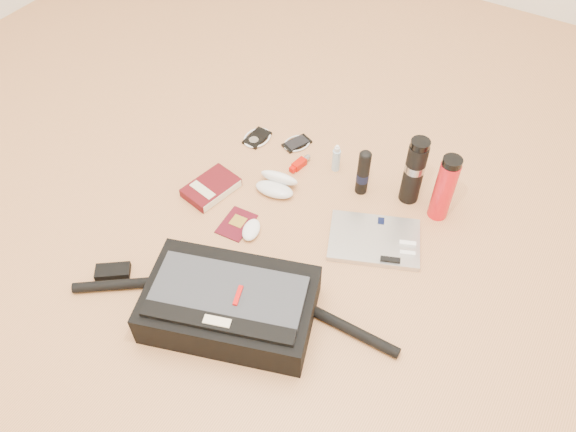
{
  "coord_description": "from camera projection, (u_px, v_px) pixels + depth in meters",
  "views": [
    {
      "loc": [
        0.62,
        -0.96,
        1.5
      ],
      "look_at": [
        -0.02,
        0.11,
        0.06
      ],
      "focal_mm": 35.0,
      "sensor_mm": 36.0,
      "label": 1
    }
  ],
  "objects": [
    {
      "name": "ipod",
      "position": [
        257.0,
        138.0,
        2.25
      ],
      "size": [
        0.1,
        0.12,
        0.01
      ],
      "rotation": [
        0.0,
        0.0,
        -0.05
      ],
      "color": "black",
      "rests_on": "ground"
    },
    {
      "name": "messenger_bag",
      "position": [
        229.0,
        304.0,
        1.67
      ],
      "size": [
        0.98,
        0.45,
        0.14
      ],
      "rotation": [
        0.0,
        0.0,
        0.32
      ],
      "color": "black",
      "rests_on": "ground"
    },
    {
      "name": "thermos_red",
      "position": [
        444.0,
        188.0,
        1.9
      ],
      "size": [
        0.08,
        0.08,
        0.27
      ],
      "rotation": [
        0.0,
        0.0,
        0.15
      ],
      "color": "red",
      "rests_on": "ground"
    },
    {
      "name": "thermos_black",
      "position": [
        414.0,
        171.0,
        1.94
      ],
      "size": [
        0.09,
        0.09,
        0.27
      ],
      "rotation": [
        0.0,
        0.0,
        -0.24
      ],
      "color": "black",
      "rests_on": "ground"
    },
    {
      "name": "ground",
      "position": [
        277.0,
        252.0,
        1.88
      ],
      "size": [
        4.0,
        4.0,
        0.0
      ],
      "primitive_type": "plane",
      "color": "tan",
      "rests_on": "ground"
    },
    {
      "name": "book",
      "position": [
        211.0,
        188.0,
        2.06
      ],
      "size": [
        0.16,
        0.22,
        0.04
      ],
      "rotation": [
        0.0,
        0.0,
        -0.2
      ],
      "color": "#4B0A0F",
      "rests_on": "ground"
    },
    {
      "name": "inhaler",
      "position": [
        300.0,
        164.0,
        2.15
      ],
      "size": [
        0.04,
        0.11,
        0.03
      ],
      "rotation": [
        0.0,
        0.0,
        -0.18
      ],
      "color": "#B50F03",
      "rests_on": "ground"
    },
    {
      "name": "aerosol_can",
      "position": [
        363.0,
        172.0,
        2.0
      ],
      "size": [
        0.05,
        0.05,
        0.19
      ],
      "rotation": [
        0.0,
        0.0,
        -0.05
      ],
      "color": "black",
      "rests_on": "ground"
    },
    {
      "name": "mouse",
      "position": [
        251.0,
        230.0,
        1.93
      ],
      "size": [
        0.08,
        0.11,
        0.03
      ],
      "rotation": [
        0.0,
        0.0,
        0.29
      ],
      "color": "white",
      "rests_on": "ground"
    },
    {
      "name": "spray_bottle",
      "position": [
        336.0,
        159.0,
        2.11
      ],
      "size": [
        0.04,
        0.04,
        0.12
      ],
      "rotation": [
        0.0,
        0.0,
        -0.24
      ],
      "color": "#9FBED4",
      "rests_on": "ground"
    },
    {
      "name": "sunglasses_case",
      "position": [
        277.0,
        184.0,
        2.05
      ],
      "size": [
        0.16,
        0.14,
        0.08
      ],
      "rotation": [
        0.0,
        0.0,
        0.15
      ],
      "color": "silver",
      "rests_on": "ground"
    },
    {
      "name": "phone",
      "position": [
        297.0,
        143.0,
        2.23
      ],
      "size": [
        0.12,
        0.13,
        0.01
      ],
      "rotation": [
        0.0,
        0.0,
        -0.39
      ],
      "color": "black",
      "rests_on": "ground"
    },
    {
      "name": "laptop",
      "position": [
        375.0,
        240.0,
        1.9
      ],
      "size": [
        0.36,
        0.31,
        0.03
      ],
      "rotation": [
        0.0,
        0.0,
        0.39
      ],
      "color": "#B9B9BB",
      "rests_on": "ground"
    },
    {
      "name": "passport",
      "position": [
        237.0,
        224.0,
        1.96
      ],
      "size": [
        0.11,
        0.14,
        0.01
      ],
      "rotation": [
        0.0,
        0.0,
        0.07
      ],
      "color": "#4B0A15",
      "rests_on": "ground"
    }
  ]
}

